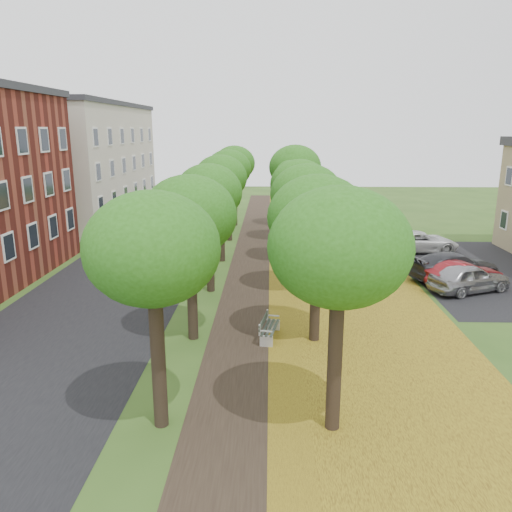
# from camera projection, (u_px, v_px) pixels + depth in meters

# --- Properties ---
(ground) EXTENTS (120.00, 120.00, 0.00)m
(ground) POSITION_uv_depth(u_px,v_px,m) (239.00, 426.00, 14.03)
(ground) COLOR #2D4C19
(ground) RESTS_ON ground
(street_asphalt) EXTENTS (8.00, 70.00, 0.01)m
(street_asphalt) POSITION_uv_depth(u_px,v_px,m) (126.00, 273.00, 28.77)
(street_asphalt) COLOR black
(street_asphalt) RESTS_ON ground
(footpath) EXTENTS (3.20, 70.00, 0.01)m
(footpath) POSITION_uv_depth(u_px,v_px,m) (255.00, 274.00, 28.56)
(footpath) COLOR black
(footpath) RESTS_ON ground
(leaf_verge) EXTENTS (7.50, 70.00, 0.01)m
(leaf_verge) POSITION_uv_depth(u_px,v_px,m) (343.00, 275.00, 28.42)
(leaf_verge) COLOR #A58F1E
(leaf_verge) RESTS_ON ground
(parking_lot) EXTENTS (9.00, 16.00, 0.01)m
(parking_lot) POSITION_uv_depth(u_px,v_px,m) (486.00, 272.00, 29.15)
(parking_lot) COLOR black
(parking_lot) RESTS_ON ground
(tree_row_west) EXTENTS (3.53, 33.53, 6.52)m
(tree_row_west) POSITION_uv_depth(u_px,v_px,m) (215.00, 188.00, 27.39)
(tree_row_west) COLOR black
(tree_row_west) RESTS_ON ground
(tree_row_east) EXTENTS (3.53, 33.53, 6.52)m
(tree_row_east) POSITION_uv_depth(u_px,v_px,m) (303.00, 188.00, 27.26)
(tree_row_east) COLOR black
(tree_row_east) RESTS_ON ground
(building_cream) EXTENTS (10.30, 20.30, 10.40)m
(building_cream) POSITION_uv_depth(u_px,v_px,m) (74.00, 162.00, 45.17)
(building_cream) COLOR beige
(building_cream) RESTS_ON ground
(bench) EXTENTS (0.84, 1.88, 0.86)m
(bench) POSITION_uv_depth(u_px,v_px,m) (269.00, 328.00, 19.80)
(bench) COLOR #29342C
(bench) RESTS_ON ground
(car_silver) EXTENTS (4.66, 3.29, 1.47)m
(car_silver) POSITION_uv_depth(u_px,v_px,m) (469.00, 278.00, 25.40)
(car_silver) COLOR #9F9FA3
(car_silver) RESTS_ON ground
(car_red) EXTENTS (4.37, 2.59, 1.36)m
(car_red) POSITION_uv_depth(u_px,v_px,m) (462.00, 274.00, 26.28)
(car_red) COLOR maroon
(car_red) RESTS_ON ground
(car_grey) EXTENTS (5.57, 3.51, 1.50)m
(car_grey) POSITION_uv_depth(u_px,v_px,m) (454.00, 266.00, 27.44)
(car_grey) COLOR #2D2D31
(car_grey) RESTS_ON ground
(car_white) EXTENTS (5.23, 2.82, 1.40)m
(car_white) POSITION_uv_depth(u_px,v_px,m) (420.00, 242.00, 33.74)
(car_white) COLOR silver
(car_white) RESTS_ON ground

